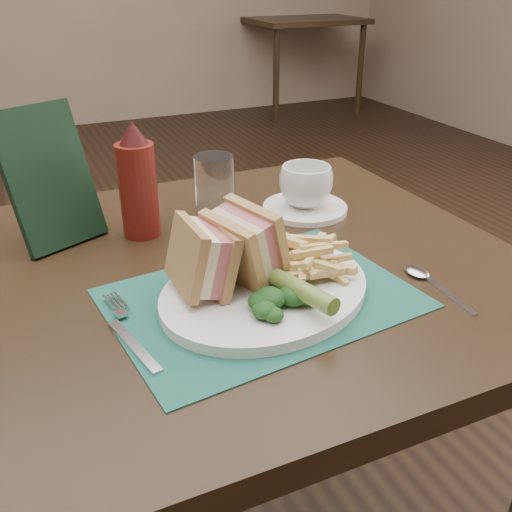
{
  "coord_description": "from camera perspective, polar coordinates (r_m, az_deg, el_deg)",
  "views": [
    {
      "loc": [
        -0.25,
        -1.2,
        1.14
      ],
      "look_at": [
        0.03,
        -0.58,
        0.8
      ],
      "focal_mm": 40.0,
      "sensor_mm": 36.0,
      "label": 1
    }
  ],
  "objects": [
    {
      "name": "sandwich_half_a",
      "position": [
        0.71,
        -6.96,
        -0.42
      ],
      "size": [
        0.08,
        0.1,
        0.1
      ],
      "primitive_type": null,
      "rotation": [
        0.0,
        0.24,
        0.03
      ],
      "color": "tan",
      "rests_on": "plate"
    },
    {
      "name": "fries_pile",
      "position": [
        0.78,
        4.8,
        0.27
      ],
      "size": [
        0.18,
        0.2,
        0.05
      ],
      "primitive_type": null,
      "color": "#D9B76C",
      "rests_on": "plate"
    },
    {
      "name": "placemat",
      "position": [
        0.75,
        0.56,
        -4.23
      ],
      "size": [
        0.41,
        0.32,
        0.0
      ],
      "primitive_type": "cube",
      "rotation": [
        0.0,
        0.0,
        0.11
      ],
      "color": "#195244",
      "rests_on": "table_main"
    },
    {
      "name": "plate",
      "position": [
        0.75,
        0.94,
        -3.5
      ],
      "size": [
        0.37,
        0.33,
        0.01
      ],
      "primitive_type": null,
      "rotation": [
        0.0,
        0.0,
        0.37
      ],
      "color": "white",
      "rests_on": "placemat"
    },
    {
      "name": "table_main",
      "position": [
        1.07,
        -3.47,
        -19.02
      ],
      "size": [
        0.9,
        0.75,
        0.75
      ],
      "primitive_type": null,
      "color": "black",
      "rests_on": "ground"
    },
    {
      "name": "fork",
      "position": [
        0.7,
        -12.73,
        -7.12
      ],
      "size": [
        0.07,
        0.17,
        0.01
      ],
      "primitive_type": null,
      "rotation": [
        0.0,
        0.0,
        0.21
      ],
      "color": "silver",
      "rests_on": "placemat"
    },
    {
      "name": "spoon",
      "position": [
        0.81,
        17.75,
        -2.8
      ],
      "size": [
        0.04,
        0.15,
        0.01
      ],
      "primitive_type": null,
      "rotation": [
        0.0,
        0.0,
        -0.07
      ],
      "color": "silver",
      "rests_on": "table_main"
    },
    {
      "name": "pickle_spear",
      "position": [
        0.7,
        4.22,
        -3.27
      ],
      "size": [
        0.05,
        0.12,
        0.03
      ],
      "primitive_type": "cylinder",
      "rotation": [
        1.54,
        0.0,
        0.27
      ],
      "color": "#5C772D",
      "rests_on": "plate"
    },
    {
      "name": "ketchup_bottle",
      "position": [
        0.92,
        -11.78,
        7.48
      ],
      "size": [
        0.07,
        0.07,
        0.19
      ],
      "primitive_type": null,
      "rotation": [
        0.0,
        0.0,
        -0.28
      ],
      "color": "#5A150F",
      "rests_on": "table_main"
    },
    {
      "name": "check_presenter",
      "position": [
        0.93,
        -19.99,
        7.4
      ],
      "size": [
        0.15,
        0.13,
        0.21
      ],
      "primitive_type": "cube",
      "rotation": [
        -0.31,
        0.0,
        0.43
      ],
      "color": "black",
      "rests_on": "table_main"
    },
    {
      "name": "kale_garnish",
      "position": [
        0.7,
        2.93,
        -4.33
      ],
      "size": [
        0.11,
        0.08,
        0.03
      ],
      "primitive_type": null,
      "color": "#143815",
      "rests_on": "plate"
    },
    {
      "name": "wall_back",
      "position": [
        4.84,
        -21.12,
        11.76
      ],
      "size": [
        6.0,
        0.0,
        6.0
      ],
      "primitive_type": "plane",
      "rotation": [
        1.57,
        0.0,
        0.0
      ],
      "color": "gray",
      "rests_on": "ground"
    },
    {
      "name": "sandwich_half_b",
      "position": [
        0.73,
        -2.28,
        0.73
      ],
      "size": [
        0.1,
        0.12,
        0.1
      ],
      "primitive_type": null,
      "rotation": [
        0.0,
        -0.24,
        0.27
      ],
      "color": "tan",
      "rests_on": "plate"
    },
    {
      "name": "table_bg_right",
      "position": [
        5.12,
        4.53,
        18.51
      ],
      "size": [
        0.9,
        0.75,
        0.75
      ],
      "primitive_type": null,
      "color": "black",
      "rests_on": "ground"
    },
    {
      "name": "coffee_cup",
      "position": [
        1.01,
        5.0,
        6.98
      ],
      "size": [
        0.12,
        0.12,
        0.07
      ],
      "primitive_type": "imported",
      "rotation": [
        0.0,
        0.0,
        0.28
      ],
      "color": "white",
      "rests_on": "saucer"
    },
    {
      "name": "drinking_glass",
      "position": [
        0.91,
        -4.14,
        6.03
      ],
      "size": [
        0.07,
        0.07,
        0.13
      ],
      "primitive_type": "cylinder",
      "rotation": [
        0.0,
        0.0,
        0.14
      ],
      "color": "silver",
      "rests_on": "table_main"
    },
    {
      "name": "saucer",
      "position": [
        1.02,
        4.91,
        4.79
      ],
      "size": [
        0.19,
        0.19,
        0.01
      ],
      "primitive_type": "cylinder",
      "rotation": [
        0.0,
        0.0,
        0.38
      ],
      "color": "white",
      "rests_on": "table_main"
    },
    {
      "name": "floor",
      "position": [
        1.67,
        -9.57,
        -16.4
      ],
      "size": [
        7.0,
        7.0,
        0.0
      ],
      "primitive_type": "plane",
      "color": "black",
      "rests_on": "ground"
    }
  ]
}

